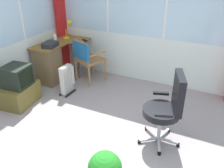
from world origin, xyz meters
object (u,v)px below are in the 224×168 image
object	(u,v)px
tv_remote	(85,40)
tv_on_stand	(19,88)
desk	(49,63)
desk_lamp	(70,26)
office_chair	(168,105)
spray_bottle	(55,38)
space_heater	(67,79)
wooden_armchair	(86,56)
paper_tray	(50,45)

from	to	relation	value
tv_remote	tv_on_stand	xyz separation A→B (m)	(-1.58, 0.40, -0.46)
tv_on_stand	desk	bearing A→B (deg)	4.70
desk_lamp	office_chair	distance (m)	3.03
spray_bottle	space_heater	world-z (taller)	spray_bottle
desk_lamp	tv_on_stand	bearing A→B (deg)	-179.88
wooden_armchair	space_heater	xyz separation A→B (m)	(-0.56, 0.08, -0.29)
desk_lamp	tv_on_stand	size ratio (longest dim) A/B	0.53
paper_tray	wooden_armchair	distance (m)	0.72
paper_tray	tv_on_stand	size ratio (longest dim) A/B	0.42
spray_bottle	space_heater	bearing A→B (deg)	-130.26
paper_tray	office_chair	distance (m)	2.71
desk_lamp	tv_remote	xyz separation A→B (m)	(-0.06, -0.41, -0.24)
desk	desk_lamp	bearing A→B (deg)	-5.88
space_heater	office_chair	bearing A→B (deg)	-105.91
tv_remote	spray_bottle	bearing A→B (deg)	159.75
wooden_armchair	space_heater	size ratio (longest dim) A/B	1.59
tv_remote	paper_tray	world-z (taller)	paper_tray
office_chair	tv_on_stand	bearing A→B (deg)	92.25
desk	office_chair	world-z (taller)	office_chair
tv_remote	office_chair	bearing A→B (deg)	-97.31
desk_lamp	office_chair	xyz separation A→B (m)	(-1.55, -2.57, -0.42)
spray_bottle	space_heater	xyz separation A→B (m)	(-0.49, -0.58, -0.59)
desk	wooden_armchair	size ratio (longest dim) A/B	1.30
office_chair	tv_on_stand	world-z (taller)	office_chair
office_chair	space_heater	world-z (taller)	office_chair
office_chair	tv_remote	bearing A→B (deg)	55.63
desk	spray_bottle	distance (m)	0.52
paper_tray	desk_lamp	bearing A→B (deg)	0.48
tv_remote	paper_tray	distance (m)	0.76
desk	desk_lamp	distance (m)	0.94
spray_bottle	office_chair	xyz separation A→B (m)	(-1.07, -2.61, -0.27)
spray_bottle	desk_lamp	bearing A→B (deg)	-4.64
spray_bottle	tv_remote	bearing A→B (deg)	-47.31
desk_lamp	paper_tray	size ratio (longest dim) A/B	1.27
spray_bottle	tv_on_stand	size ratio (longest dim) A/B	0.30
tv_remote	wooden_armchair	distance (m)	0.45
spray_bottle	tv_on_stand	xyz separation A→B (m)	(-1.17, -0.04, -0.56)
wooden_armchair	space_heater	distance (m)	0.63
paper_tray	office_chair	size ratio (longest dim) A/B	0.29
wooden_armchair	space_heater	world-z (taller)	wooden_armchair
tv_remote	space_heater	size ratio (longest dim) A/B	0.26
paper_tray	wooden_armchair	world-z (taller)	wooden_armchair
desk_lamp	spray_bottle	world-z (taller)	desk_lamp
paper_tray	wooden_armchair	size ratio (longest dim) A/B	0.33
desk	tv_on_stand	world-z (taller)	desk
desk	spray_bottle	bearing A→B (deg)	-8.37
office_chair	space_heater	distance (m)	2.14
spray_bottle	paper_tray	xyz separation A→B (m)	(-0.23, -0.04, -0.06)
desk_lamp	space_heater	xyz separation A→B (m)	(-0.97, -0.54, -0.73)
tv_remote	paper_tray	xyz separation A→B (m)	(-0.64, 0.40, 0.03)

